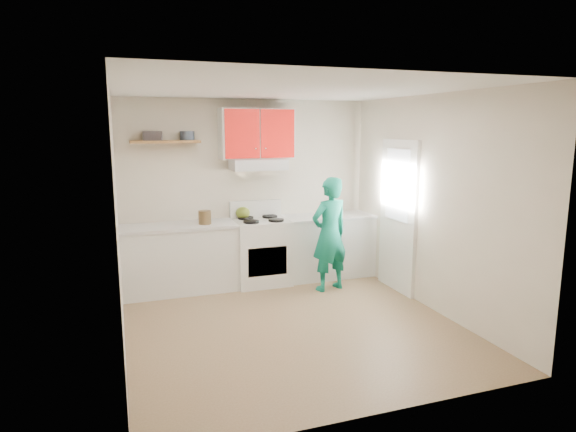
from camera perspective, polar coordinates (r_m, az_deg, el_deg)
name	(u,v)px	position (r m, az deg, el deg)	size (l,w,h in m)	color
floor	(291,324)	(5.73, 0.40, -12.42)	(3.80, 3.80, 0.00)	brown
ceiling	(292,89)	(5.30, 0.43, 14.48)	(3.60, 3.80, 0.04)	white
back_wall	(248,191)	(7.16, -4.69, 2.93)	(3.60, 0.04, 2.60)	beige
front_wall	(378,253)	(3.67, 10.44, -4.28)	(3.60, 0.04, 2.60)	beige
left_wall	(117,222)	(5.06, -19.15, -0.67)	(0.04, 3.80, 2.60)	beige
right_wall	(432,203)	(6.20, 16.30, 1.40)	(0.04, 3.80, 2.60)	beige
door	(398,216)	(6.80, 12.61, -0.02)	(0.05, 0.85, 2.05)	white
door_glass	(397,185)	(6.73, 12.56, 3.53)	(0.01, 0.55, 0.95)	white
counter_left	(180,259)	(6.85, -12.42, -4.87)	(1.52, 0.60, 0.90)	silver
counter_right	(327,246)	(7.41, 4.58, -3.51)	(1.32, 0.60, 0.90)	silver
stove	(261,252)	(7.04, -3.13, -4.15)	(0.76, 0.65, 0.92)	white
range_hood	(258,164)	(6.94, -3.48, 5.99)	(0.76, 0.44, 0.15)	silver
upper_cabinets	(257,134)	(6.97, -3.64, 9.50)	(1.02, 0.33, 0.70)	red
shelf	(165,142)	(6.76, -14.03, 8.35)	(0.90, 0.30, 0.04)	brown
books	(153,136)	(6.75, -15.40, 8.95)	(0.23, 0.17, 0.12)	#3E3639
tin	(187,136)	(6.83, -11.61, 9.11)	(0.20, 0.20, 0.12)	#333D4C
kettle	(243,213)	(7.03, -5.25, 0.37)	(0.20, 0.20, 0.17)	olive
crock	(205,218)	(6.71, -9.61, -0.25)	(0.17, 0.17, 0.20)	#4B3A21
cutting_board	(313,217)	(7.24, 2.92, -0.10)	(0.33, 0.24, 0.02)	olive
silicone_mat	(343,215)	(7.48, 6.35, 0.13)	(0.32, 0.27, 0.01)	#AF1412
person	(330,234)	(6.70, 4.83, -2.11)	(0.57, 0.37, 1.56)	#0D755D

